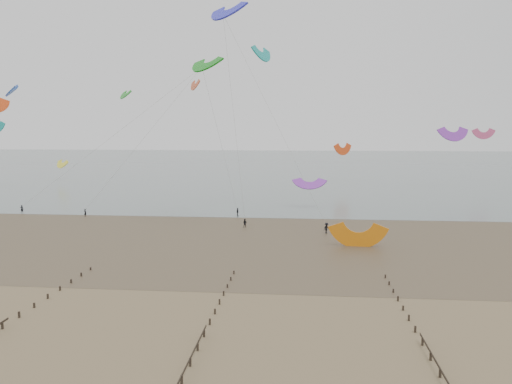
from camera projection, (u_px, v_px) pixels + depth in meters
The scene contains 6 objects.
ground at pixel (177, 308), 48.87m from camera, with size 500.00×500.00×0.00m, color brown.
sea_and_shore at pixel (204, 234), 83.22m from camera, with size 500.00×665.00×0.03m.
kitesurfer_lead at pixel (85, 213), 99.41m from camera, with size 0.57×0.38×1.58m, color black.
kitesurfers at pixel (398, 219), 92.43m from camera, with size 119.07×20.40×1.84m.
grounded_kite at pixel (358, 247), 74.37m from camera, with size 7.30×3.82×5.56m, color orange, non-canonical shape.
kites_airborne at pixel (209, 113), 139.28m from camera, with size 236.53×118.37×40.96m.
Camera 1 is at (12.11, -46.09, 17.53)m, focal length 35.00 mm.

